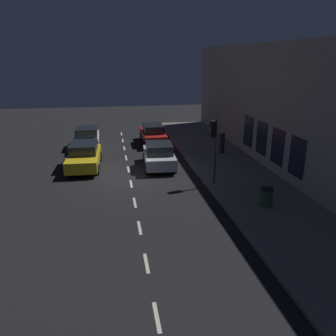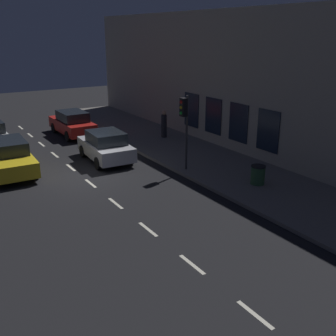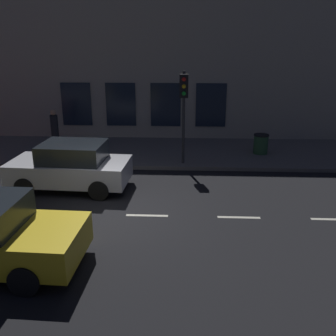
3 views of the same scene
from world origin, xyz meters
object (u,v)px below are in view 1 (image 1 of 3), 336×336
at_px(parked_car_0, 159,155).
at_px(parked_car_2, 84,156).
at_px(traffic_light, 214,137).
at_px(parked_car_3, 153,134).
at_px(parked_car_1, 87,138).
at_px(pedestrian_0, 222,142).
at_px(trash_bin, 266,197).

xyz_separation_m(parked_car_0, parked_car_2, (-4.67, 0.72, 0.00)).
relative_size(traffic_light, parked_car_3, 0.81).
height_order(parked_car_0, parked_car_2, same).
relative_size(traffic_light, parked_car_1, 0.86).
xyz_separation_m(parked_car_3, pedestrian_0, (4.46, -4.05, 0.14)).
bearing_deg(pedestrian_0, parked_car_1, -156.90).
relative_size(traffic_light, parked_car_2, 0.77).
xyz_separation_m(traffic_light, parked_car_1, (-7.13, 9.34, -1.95)).
relative_size(parked_car_1, parked_car_3, 0.93).
distance_m(parked_car_2, trash_bin, 11.59).
bearing_deg(parked_car_3, parked_car_0, -94.50).
distance_m(parked_car_3, trash_bin, 13.66).
xyz_separation_m(traffic_light, pedestrian_0, (2.48, 5.84, -1.81)).
bearing_deg(pedestrian_0, parked_car_0, -113.02).
xyz_separation_m(parked_car_2, pedestrian_0, (9.53, 1.43, 0.14)).
bearing_deg(trash_bin, parked_car_2, 138.43).
height_order(parked_car_0, trash_bin, parked_car_0).
bearing_deg(parked_car_0, parked_car_3, 89.37).
bearing_deg(trash_bin, parked_car_1, 124.74).
distance_m(parked_car_0, parked_car_2, 4.73).
bearing_deg(parked_car_1, parked_car_3, -174.74).
distance_m(pedestrian_0, trash_bin, 9.17).
xyz_separation_m(parked_car_3, trash_bin, (3.60, -13.18, -0.22)).
distance_m(traffic_light, parked_car_2, 8.54).
bearing_deg(parked_car_0, trash_bin, -57.03).
relative_size(parked_car_0, parked_car_1, 0.97).
height_order(parked_car_3, trash_bin, parked_car_3).
bearing_deg(parked_car_3, trash_bin, -75.50).
height_order(parked_car_1, parked_car_3, same).
height_order(parked_car_1, pedestrian_0, pedestrian_0).
bearing_deg(parked_car_1, traffic_light, 126.44).
relative_size(parked_car_3, trash_bin, 5.27).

